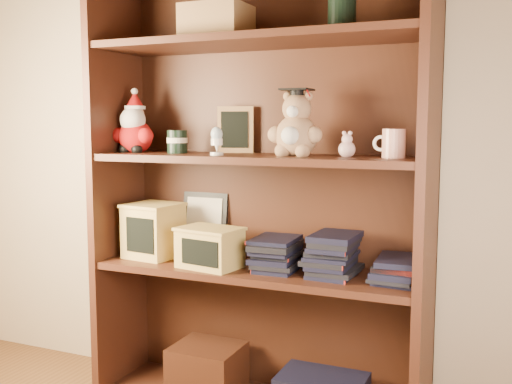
% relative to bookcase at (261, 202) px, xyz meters
% --- Properties ---
extents(bookcase, '(1.20, 0.35, 1.60)m').
position_rel_bookcase_xyz_m(bookcase, '(0.00, 0.00, 0.00)').
color(bookcase, '#401E12').
rests_on(bookcase, ground).
extents(shelf_lower, '(1.14, 0.33, 0.02)m').
position_rel_bookcase_xyz_m(shelf_lower, '(0.00, -0.05, -0.24)').
color(shelf_lower, '#401E12').
rests_on(shelf_lower, ground).
extents(shelf_upper, '(1.14, 0.33, 0.02)m').
position_rel_bookcase_xyz_m(shelf_upper, '(0.00, -0.05, 0.16)').
color(shelf_upper, '#401E12').
rests_on(shelf_upper, ground).
extents(santa_plush, '(0.18, 0.13, 0.25)m').
position_rel_bookcase_xyz_m(santa_plush, '(-0.50, -0.06, 0.26)').
color(santa_plush, '#A50F0F').
rests_on(santa_plush, shelf_upper).
extents(teachers_tin, '(0.08, 0.08, 0.08)m').
position_rel_bookcase_xyz_m(teachers_tin, '(-0.31, -0.05, 0.21)').
color(teachers_tin, black).
rests_on(teachers_tin, shelf_upper).
extents(chalkboard_plaque, '(0.13, 0.09, 0.17)m').
position_rel_bookcase_xyz_m(chalkboard_plaque, '(-0.13, 0.06, 0.25)').
color(chalkboard_plaque, '#9E7547').
rests_on(chalkboard_plaque, shelf_upper).
extents(egg_cup, '(0.05, 0.05, 0.10)m').
position_rel_bookcase_xyz_m(egg_cup, '(-0.11, -0.13, 0.22)').
color(egg_cup, white).
rests_on(egg_cup, shelf_upper).
extents(grad_teddy_bear, '(0.19, 0.16, 0.23)m').
position_rel_bookcase_xyz_m(grad_teddy_bear, '(0.15, -0.06, 0.26)').
color(grad_teddy_bear, '#A67C57').
rests_on(grad_teddy_bear, shelf_upper).
extents(pink_figurine, '(0.06, 0.06, 0.09)m').
position_rel_bookcase_xyz_m(pink_figurine, '(0.33, -0.05, 0.20)').
color(pink_figurine, beige).
rests_on(pink_figurine, shelf_upper).
extents(teacher_mug, '(0.10, 0.07, 0.09)m').
position_rel_bookcase_xyz_m(teacher_mug, '(0.48, -0.05, 0.22)').
color(teacher_mug, silver).
rests_on(teacher_mug, shelf_upper).
extents(certificate_frame, '(0.19, 0.05, 0.24)m').
position_rel_bookcase_xyz_m(certificate_frame, '(-0.28, 0.09, -0.11)').
color(certificate_frame, black).
rests_on(certificate_frame, shelf_lower).
extents(treats_box, '(0.21, 0.21, 0.21)m').
position_rel_bookcase_xyz_m(treats_box, '(-0.42, -0.05, -0.12)').
color(treats_box, tan).
rests_on(treats_box, shelf_lower).
extents(pencils_box, '(0.24, 0.19, 0.14)m').
position_rel_bookcase_xyz_m(pencils_box, '(-0.15, -0.12, -0.16)').
color(pencils_box, tan).
rests_on(pencils_box, shelf_lower).
extents(book_stack_left, '(0.14, 0.20, 0.11)m').
position_rel_bookcase_xyz_m(book_stack_left, '(0.08, -0.05, -0.17)').
color(book_stack_left, black).
rests_on(book_stack_left, shelf_lower).
extents(book_stack_mid, '(0.14, 0.20, 0.14)m').
position_rel_bookcase_xyz_m(book_stack_mid, '(0.29, -0.05, -0.16)').
color(book_stack_mid, black).
rests_on(book_stack_mid, shelf_lower).
extents(book_stack_right, '(0.14, 0.20, 0.08)m').
position_rel_bookcase_xyz_m(book_stack_right, '(0.50, -0.05, -0.19)').
color(book_stack_right, black).
rests_on(book_stack_right, shelf_lower).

